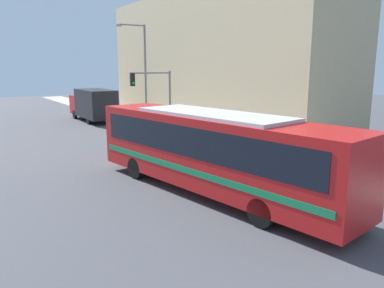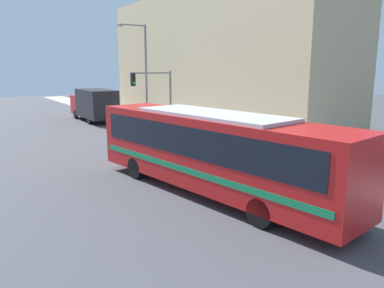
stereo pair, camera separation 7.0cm
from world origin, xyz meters
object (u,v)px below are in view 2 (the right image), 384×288
Objects in this scene: city_bus at (211,148)px; fire_hydrant at (251,151)px; delivery_truck at (94,104)px; traffic_light_pole at (156,91)px; parking_meter at (179,125)px; street_lamp at (143,68)px.

fire_hydrant is (5.18, 3.50, -1.41)m from city_bus.
traffic_light_pole reaches higher than delivery_truck.
city_bus is at bearing -107.89° from traffic_light_pole.
traffic_light_pole is at bearing 63.35° from city_bus.
parking_meter is at bearing 56.54° from city_bus.
street_lamp is (-0.05, 13.61, 4.53)m from fire_hydrant.
traffic_light_pole is 3.04m from parking_meter.
city_bus reaches higher than delivery_truck.
city_bus is 23.59m from delivery_truck.
parking_meter is (2.34, -12.14, -0.67)m from delivery_truck.
fire_hydrant is 14.35m from street_lamp.
parking_meter is at bearing -89.52° from street_lamp.
street_lamp is (2.29, -6.30, 3.37)m from delivery_truck.
traffic_light_pole reaches higher than parking_meter.
parking_meter is at bearing -55.61° from traffic_light_pole.
city_bus is 1.52× the size of street_lamp.
city_bus reaches higher than parking_meter.
city_bus is 13.54m from traffic_light_pole.
delivery_truck is 11.00× the size of fire_hydrant.
street_lamp reaches higher than city_bus.
city_bus is 2.71× the size of traffic_light_pole.
delivery_truck reaches higher than fire_hydrant.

